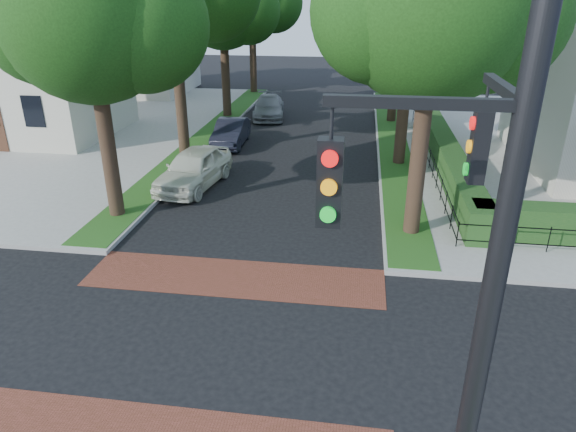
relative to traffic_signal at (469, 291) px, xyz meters
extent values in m
plane|color=black|center=(-4.89, 4.41, -4.71)|extent=(120.00, 120.00, 0.00)
cube|color=brown|center=(-4.89, 7.61, -4.70)|extent=(9.00, 2.20, 0.01)
cube|color=#264714|center=(0.51, 23.51, -4.55)|extent=(1.60, 29.80, 0.02)
cube|color=#264714|center=(-10.29, 23.51, -4.55)|extent=(1.60, 29.80, 0.02)
cylinder|color=black|center=(0.61, 11.41, -0.88)|extent=(0.56, 0.56, 7.35)
sphere|color=#16380F|center=(0.61, 11.41, 3.00)|extent=(6.20, 6.20, 6.20)
sphere|color=#16380F|center=(2.32, 11.71, 2.60)|extent=(4.65, 4.65, 4.65)
sphere|color=#16380F|center=(-0.94, 11.21, 2.70)|extent=(4.34, 4.34, 4.34)
cylinder|color=black|center=(0.61, 19.41, -0.71)|extent=(0.56, 0.56, 7.70)
cylinder|color=black|center=(0.61, 28.41, -1.23)|extent=(0.56, 0.56, 6.65)
sphere|color=#16380F|center=(0.61, 28.41, 2.28)|extent=(5.80, 5.80, 5.80)
sphere|color=#16380F|center=(2.21, 28.71, 1.88)|extent=(4.35, 4.35, 4.35)
sphere|color=#16380F|center=(-0.84, 28.21, 1.98)|extent=(4.06, 4.06, 4.06)
cylinder|color=black|center=(0.61, 37.41, -1.06)|extent=(0.56, 0.56, 7.00)
sphere|color=#16380F|center=(2.26, 37.71, 2.24)|extent=(4.50, 4.50, 4.50)
sphere|color=#16380F|center=(-0.89, 37.21, 2.34)|extent=(4.20, 4.20, 4.20)
cylinder|color=black|center=(-10.39, 11.41, -1.06)|extent=(0.56, 0.56, 7.00)
sphere|color=#16380F|center=(-10.39, 11.41, 2.64)|extent=(6.00, 6.00, 6.00)
sphere|color=#16380F|center=(-8.74, 11.71, 2.24)|extent=(4.50, 4.50, 4.50)
sphere|color=#16380F|center=(-11.89, 11.21, 2.34)|extent=(4.20, 4.20, 4.20)
cylinder|color=black|center=(-10.39, 19.41, -0.53)|extent=(0.56, 0.56, 8.05)
cylinder|color=black|center=(-10.39, 28.41, -1.13)|extent=(0.56, 0.56, 6.86)
sphere|color=#16380F|center=(-10.39, 28.41, 2.50)|extent=(5.60, 5.60, 5.60)
sphere|color=#16380F|center=(-8.85, 28.71, 2.10)|extent=(4.20, 4.20, 4.20)
sphere|color=#16380F|center=(-11.79, 28.21, 2.20)|extent=(3.92, 3.92, 3.92)
cylinder|color=black|center=(-10.39, 37.41, -0.99)|extent=(0.56, 0.56, 7.14)
sphere|color=#16380F|center=(-8.68, 37.71, 2.39)|extent=(4.65, 4.65, 4.65)
sphere|color=#16380F|center=(-11.94, 37.21, 2.49)|extent=(4.34, 4.34, 4.34)
cube|color=#153F18|center=(2.81, 19.41, -3.96)|extent=(1.00, 18.00, 1.20)
cube|color=beige|center=(-20.39, 22.41, -1.31)|extent=(9.00, 8.00, 6.50)
cube|color=beige|center=(-20.39, 36.41, -1.31)|extent=(9.00, 8.00, 6.50)
cylinder|color=black|center=(0.21, -0.19, -0.56)|extent=(0.26, 0.26, 8.00)
cube|color=black|center=(-0.79, -0.19, 2.24)|extent=(2.00, 0.12, 0.12)
cube|color=black|center=(0.21, 0.71, 2.24)|extent=(0.12, 1.80, 0.12)
cube|color=black|center=(-1.69, -0.19, 1.34)|extent=(0.28, 0.22, 1.00)
cylinder|color=red|center=(-1.69, -0.32, 1.66)|extent=(0.18, 0.05, 0.18)
cylinder|color=orange|center=(-1.69, -0.32, 1.34)|extent=(0.18, 0.05, 0.18)
cylinder|color=#0CB226|center=(-1.69, -0.32, 1.02)|extent=(0.18, 0.05, 0.18)
cube|color=black|center=(0.21, 1.51, 1.34)|extent=(0.22, 0.28, 1.00)
cylinder|color=red|center=(0.08, 1.51, 1.66)|extent=(0.05, 0.18, 0.18)
cylinder|color=orange|center=(0.08, 1.51, 1.34)|extent=(0.05, 0.18, 0.18)
cylinder|color=#0CB226|center=(0.08, 1.51, 1.02)|extent=(0.05, 0.18, 0.18)
imported|color=silver|center=(-8.49, 15.11, -3.86)|extent=(2.66, 5.19, 1.69)
imported|color=black|center=(-8.49, 21.79, -3.99)|extent=(1.68, 4.40, 1.43)
imported|color=gray|center=(-7.59, 28.86, -3.99)|extent=(2.67, 5.17, 1.43)
camera|label=1|loc=(-1.40, -5.47, 3.28)|focal=32.00mm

